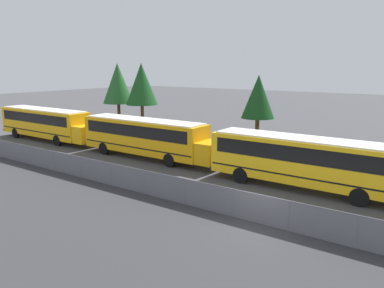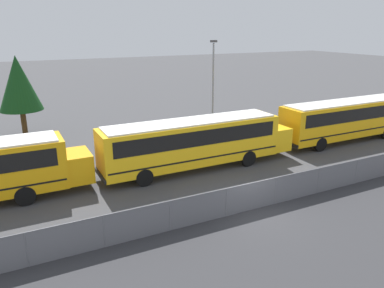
{
  "view_description": "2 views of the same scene",
  "coord_description": "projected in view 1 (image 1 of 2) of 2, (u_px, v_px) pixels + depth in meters",
  "views": [
    {
      "loc": [
        7.37,
        -16.28,
        7.71
      ],
      "look_at": [
        -8.2,
        5.82,
        2.1
      ],
      "focal_mm": 35.0,
      "sensor_mm": 36.0,
      "label": 1
    },
    {
      "loc": [
        -10.6,
        -14.24,
        9.11
      ],
      "look_at": [
        -0.33,
        6.14,
        1.91
      ],
      "focal_mm": 35.0,
      "sensor_mm": 36.0,
      "label": 2
    }
  ],
  "objects": [
    {
      "name": "ground_plane",
      "position": [
        259.0,
        223.0,
        18.76
      ],
      "size": [
        200.0,
        200.0,
        0.0
      ],
      "primitive_type": "plane",
      "color": "#424244"
    },
    {
      "name": "school_bus_0",
      "position": [
        46.0,
        122.0,
        39.5
      ],
      "size": [
        13.6,
        2.54,
        3.35
      ],
      "color": "#EDA80F",
      "rests_on": "ground_plane"
    },
    {
      "name": "tree_2",
      "position": [
        118.0,
        83.0,
        53.34
      ],
      "size": [
        4.36,
        4.36,
        8.21
      ],
      "color": "#51381E",
      "rests_on": "ground_plane"
    },
    {
      "name": "fence",
      "position": [
        259.0,
        209.0,
        18.6
      ],
      "size": [
        82.38,
        0.07,
        1.54
      ],
      "color": "#9EA0A5",
      "rests_on": "ground_plane"
    },
    {
      "name": "tree_0",
      "position": [
        142.0,
        84.0,
        50.61
      ],
      "size": [
        4.31,
        4.31,
        8.21
      ],
      "color": "#51381E",
      "rests_on": "ground_plane"
    },
    {
      "name": "school_bus_1",
      "position": [
        146.0,
        135.0,
        31.72
      ],
      "size": [
        13.6,
        2.54,
        3.35
      ],
      "color": "orange",
      "rests_on": "ground_plane"
    },
    {
      "name": "road_strip",
      "position": [
        189.0,
        277.0,
        13.95
      ],
      "size": [
        116.31,
        12.0,
        0.01
      ],
      "color": "#333335",
      "rests_on": "ground_plane"
    },
    {
      "name": "school_bus_2",
      "position": [
        307.0,
        159.0,
        23.48
      ],
      "size": [
        13.6,
        2.54,
        3.35
      ],
      "color": "yellow",
      "rests_on": "ground_plane"
    },
    {
      "name": "tree_1",
      "position": [
        258.0,
        97.0,
        38.86
      ],
      "size": [
        3.46,
        3.46,
        6.9
      ],
      "color": "#51381E",
      "rests_on": "ground_plane"
    }
  ]
}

